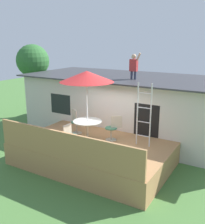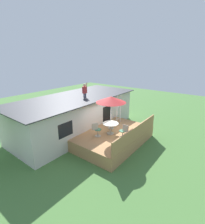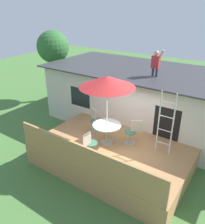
{
  "view_description": "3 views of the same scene",
  "coord_description": "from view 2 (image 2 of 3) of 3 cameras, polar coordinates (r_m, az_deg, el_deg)",
  "views": [
    {
      "loc": [
        4.81,
        -7.45,
        4.34
      ],
      "look_at": [
        -0.04,
        0.71,
        1.76
      ],
      "focal_mm": 42.33,
      "sensor_mm": 36.0,
      "label": 1
    },
    {
      "loc": [
        -8.76,
        -5.8,
        5.74
      ],
      "look_at": [
        0.08,
        1.03,
        2.03
      ],
      "focal_mm": 27.19,
      "sensor_mm": 36.0,
      "label": 2
    },
    {
      "loc": [
        3.71,
        -6.03,
        5.45
      ],
      "look_at": [
        -0.71,
        0.4,
        1.81
      ],
      "focal_mm": 37.11,
      "sensor_mm": 36.0,
      "label": 3
    }
  ],
  "objects": [
    {
      "name": "patio_chair_near",
      "position": [
        10.73,
        7.12,
        -6.46
      ],
      "size": [
        0.44,
        0.62,
        0.92
      ],
      "rotation": [
        0.0,
        0.0,
        1.55
      ],
      "color": "#A59E8C",
      "rests_on": "deck"
    },
    {
      "name": "deck_railing",
      "position": [
        10.68,
        11.31,
        -6.85
      ],
      "size": [
        5.32,
        0.08,
        0.9
      ],
      "primitive_type": "cube",
      "color": "#A87A4C",
      "rests_on": "deck"
    },
    {
      "name": "person_figure",
      "position": [
        12.69,
        -6.0,
        7.49
      ],
      "size": [
        0.47,
        0.2,
        1.11
      ],
      "color": "#33384C",
      "rests_on": "house"
    },
    {
      "name": "patio_table",
      "position": [
        11.19,
        2.73,
        -4.53
      ],
      "size": [
        1.04,
        1.04,
        0.74
      ],
      "color": "#A59E8C",
      "rests_on": "deck"
    },
    {
      "name": "deck",
      "position": [
        11.78,
        3.77,
        -8.6
      ],
      "size": [
        5.42,
        3.42,
        0.8
      ],
      "primitive_type": "cube",
      "color": "#A87A4C",
      "rests_on": "ground"
    },
    {
      "name": "ground_plane",
      "position": [
        11.97,
        3.73,
        -10.3
      ],
      "size": [
        40.0,
        40.0,
        0.0
      ],
      "primitive_type": "plane",
      "color": "#477538"
    },
    {
      "name": "patio_umbrella",
      "position": [
        10.63,
        2.87,
        4.25
      ],
      "size": [
        1.9,
        1.9,
        2.54
      ],
      "color": "silver",
      "rests_on": "deck"
    },
    {
      "name": "patio_chair_right",
      "position": [
        12.09,
        2.86,
        -3.39
      ],
      "size": [
        0.57,
        0.46,
        0.92
      ],
      "rotation": [
        0.0,
        0.0,
        -2.56
      ],
      "color": "#A59E8C",
      "rests_on": "deck"
    },
    {
      "name": "patio_chair_left",
      "position": [
        10.86,
        -1.92,
        -5.99
      ],
      "size": [
        0.58,
        0.44,
        0.92
      ],
      "rotation": [
        0.0,
        0.0,
        -0.49
      ],
      "color": "#A59E8C",
      "rests_on": "deck"
    },
    {
      "name": "step_ladder",
      "position": [
        12.82,
        5.52,
        0.88
      ],
      "size": [
        0.52,
        0.04,
        2.2
      ],
      "color": "silver",
      "rests_on": "deck"
    },
    {
      "name": "house",
      "position": [
        13.56,
        -8.83,
        -0.57
      ],
      "size": [
        10.5,
        4.5,
        2.75
      ],
      "color": "beige",
      "rests_on": "ground"
    }
  ]
}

